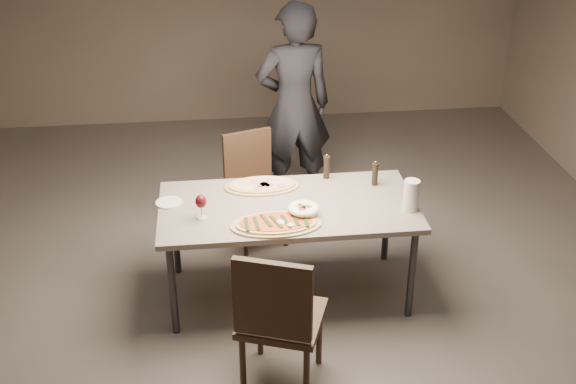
{
  "coord_description": "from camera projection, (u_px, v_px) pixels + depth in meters",
  "views": [
    {
      "loc": [
        -0.51,
        -4.39,
        3.19
      ],
      "look_at": [
        0.0,
        0.0,
        0.85
      ],
      "focal_mm": 45.0,
      "sensor_mm": 36.0,
      "label": 1
    }
  ],
  "objects": [
    {
      "name": "zucchini_pizza",
      "position": [
        276.0,
        224.0,
        4.78
      ],
      "size": [
        0.61,
        0.34,
        0.05
      ],
      "rotation": [
        0.0,
        0.0,
        -0.15
      ],
      "color": "tan",
      "rests_on": "dining_table"
    },
    {
      "name": "bread_basket",
      "position": [
        303.0,
        210.0,
        4.88
      ],
      "size": [
        0.21,
        0.21,
        0.08
      ],
      "rotation": [
        0.0,
        0.0,
        0.42
      ],
      "color": "#F1E7C3",
      "rests_on": "dining_table"
    },
    {
      "name": "side_plate",
      "position": [
        169.0,
        203.0,
        5.06
      ],
      "size": [
        0.18,
        0.18,
        0.01
      ],
      "rotation": [
        0.0,
        0.0,
        -0.21
      ],
      "color": "white",
      "rests_on": "dining_table"
    },
    {
      "name": "room",
      "position": [
        288.0,
        118.0,
        4.74
      ],
      "size": [
        7.0,
        7.0,
        7.0
      ],
      "color": "#5A544E",
      "rests_on": "ground"
    },
    {
      "name": "ham_pizza",
      "position": [
        262.0,
        186.0,
        5.27
      ],
      "size": [
        0.55,
        0.3,
        0.04
      ],
      "rotation": [
        0.0,
        0.0,
        -0.42
      ],
      "color": "tan",
      "rests_on": "dining_table"
    },
    {
      "name": "wine_glass",
      "position": [
        201.0,
        202.0,
        4.82
      ],
      "size": [
        0.08,
        0.08,
        0.18
      ],
      "rotation": [
        0.0,
        0.0,
        -0.11
      ],
      "color": "silver",
      "rests_on": "dining_table"
    },
    {
      "name": "diner",
      "position": [
        294.0,
        106.0,
        6.26
      ],
      "size": [
        0.72,
        0.51,
        1.84
      ],
      "primitive_type": "imported",
      "rotation": [
        0.0,
        0.0,
        3.26
      ],
      "color": "black",
      "rests_on": "ground"
    },
    {
      "name": "chair_near",
      "position": [
        278.0,
        315.0,
        4.24
      ],
      "size": [
        0.62,
        0.62,
        1.01
      ],
      "rotation": [
        0.0,
        0.0,
        -0.35
      ],
      "color": "#3A2618",
      "rests_on": "ground"
    },
    {
      "name": "carafe",
      "position": [
        411.0,
        195.0,
        4.93
      ],
      "size": [
        0.11,
        0.11,
        0.22
      ],
      "rotation": [
        0.0,
        0.0,
        0.32
      ],
      "color": "silver",
      "rests_on": "dining_table"
    },
    {
      "name": "pepper_mill_left",
      "position": [
        327.0,
        167.0,
        5.37
      ],
      "size": [
        0.05,
        0.05,
        0.2
      ],
      "rotation": [
        0.0,
        0.0,
        0.18
      ],
      "color": "black",
      "rests_on": "dining_table"
    },
    {
      "name": "pepper_mill_right",
      "position": [
        375.0,
        174.0,
        5.27
      ],
      "size": [
        0.05,
        0.05,
        0.19
      ],
      "rotation": [
        0.0,
        0.0,
        -0.34
      ],
      "color": "black",
      "rests_on": "dining_table"
    },
    {
      "name": "oil_dish",
      "position": [
        303.0,
        227.0,
        4.76
      ],
      "size": [
        0.13,
        0.13,
        0.02
      ],
      "rotation": [
        0.0,
        0.0,
        0.23
      ],
      "color": "white",
      "rests_on": "dining_table"
    },
    {
      "name": "dining_table",
      "position": [
        288.0,
        212.0,
        5.07
      ],
      "size": [
        1.8,
        0.9,
        0.75
      ],
      "color": "gray",
      "rests_on": "ground"
    },
    {
      "name": "chair_far",
      "position": [
        253.0,
        181.0,
        5.88
      ],
      "size": [
        0.54,
        0.54,
        0.91
      ],
      "rotation": [
        0.0,
        0.0,
        3.46
      ],
      "color": "#3A2618",
      "rests_on": "ground"
    }
  ]
}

